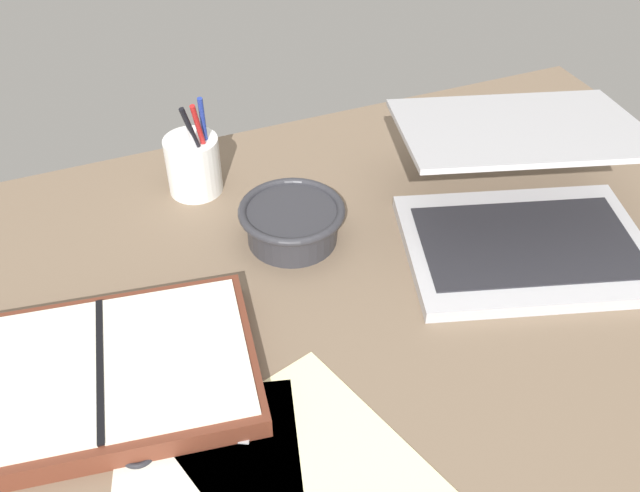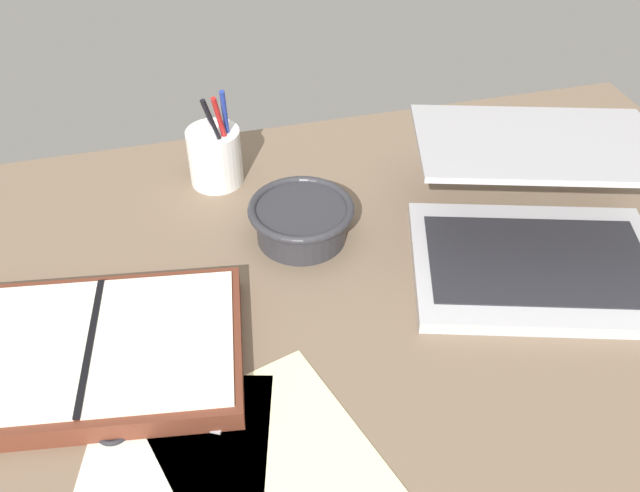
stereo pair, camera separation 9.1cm
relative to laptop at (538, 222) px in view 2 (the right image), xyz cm
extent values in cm
cube|color=#75604C|center=(-31.20, -7.64, -6.57)|extent=(140.00, 100.00, 2.00)
cube|color=#B7B7BC|center=(-1.06, -3.50, -4.67)|extent=(39.33, 33.36, 1.80)
cube|color=#232328|center=(-1.06, -3.50, -3.65)|extent=(33.46, 25.58, 0.24)
cube|color=#B7B7BC|center=(1.98, 6.53, 8.43)|extent=(39.28, 33.21, 4.52)
cube|color=silver|center=(1.84, 6.07, 8.36)|extent=(35.98, 30.03, 3.67)
cylinder|color=#2D2D33|center=(-30.48, 11.57, -2.97)|extent=(12.84, 12.84, 5.20)
torus|color=#2D2D33|center=(-30.48, 11.57, -0.37)|extent=(15.10, 15.10, 1.21)
cylinder|color=white|center=(-40.20, 28.71, -1.02)|extent=(8.29, 8.29, 9.10)
cylinder|color=black|center=(-39.43, 26.56, 3.09)|extent=(4.56, 2.16, 15.05)
cylinder|color=#233899|center=(-38.02, 28.05, 3.20)|extent=(1.40, 2.80, 15.52)
cylinder|color=#B21E1E|center=(-38.53, 27.15, 3.14)|extent=(3.28, 3.48, 15.26)
cylinder|color=#B7B7BC|center=(-39.80, 26.46, 1.74)|extent=(2.52, 1.11, 12.63)
cube|color=brown|center=(-59.87, -4.91, -4.07)|extent=(38.22, 28.38, 2.99)
cube|color=silver|center=(-68.27, -3.68, -2.43)|extent=(19.24, 23.58, 0.30)
cube|color=silver|center=(-51.47, -6.14, -2.43)|extent=(19.24, 23.58, 0.30)
cube|color=black|center=(-59.87, -4.91, -2.28)|extent=(3.90, 21.33, 0.30)
cube|color=#B7B7BC|center=(-51.46, -16.07, -4.97)|extent=(10.89, 1.81, 0.30)
cube|color=#B7B7BC|center=(-51.46, -16.07, -5.27)|extent=(10.18, 6.03, 0.30)
torus|color=#232328|center=(-58.15, -15.69, -5.27)|extent=(3.90, 3.90, 0.70)
torus|color=#232328|center=(-57.42, -13.00, -5.27)|extent=(3.90, 3.90, 0.70)
cube|color=#F4EFB2|center=(-41.74, -25.27, -5.49)|extent=(27.32, 31.66, 0.16)
cube|color=silver|center=(-52.46, -22.51, -5.49)|extent=(25.51, 30.16, 0.16)
camera|label=1|loc=(-56.48, -62.90, 60.58)|focal=40.00mm
camera|label=2|loc=(-47.86, -65.76, 60.58)|focal=40.00mm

